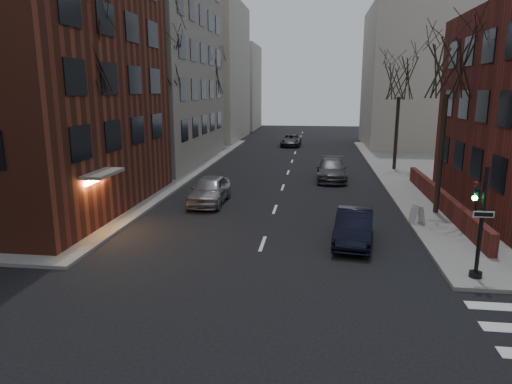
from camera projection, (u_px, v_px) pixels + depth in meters
building_left_tan at (103, 5)px, 40.60m from camera, size 18.00×18.00×28.00m
low_wall_right at (441, 199)px, 25.66m from camera, size 0.35×16.00×1.00m
building_distant_la at (190, 72)px, 61.75m from camera, size 14.00×16.00×18.00m
building_distant_ra at (428, 78)px, 53.30m from camera, size 14.00×14.00×16.00m
building_distant_lb at (229, 88)px, 78.37m from camera, size 10.00×12.00×14.00m
traffic_signal at (479, 230)px, 15.88m from camera, size 0.76×0.44×4.00m
tree_left_a at (82, 51)px, 21.42m from camera, size 4.18×4.18×10.26m
tree_left_b at (165, 58)px, 32.93m from camera, size 4.40×4.40×10.80m
tree_left_c at (210, 76)px, 46.66m from camera, size 3.96×3.96×9.72m
tree_right_a at (449, 62)px, 23.13m from camera, size 3.96×3.96×9.72m
tree_right_b at (400, 78)px, 36.77m from camera, size 3.74×3.74×9.18m
streetlamp_near at (157, 128)px, 30.01m from camera, size 0.36×0.36×6.28m
streetlamp_far at (220, 113)px, 49.35m from camera, size 0.36×0.36×6.28m
parked_sedan at (354, 227)px, 20.17m from camera, size 2.13×4.65×1.48m
car_lane_silver at (210, 190)px, 27.20m from camera, size 1.97×4.84×1.65m
car_lane_gray at (332, 170)px, 34.31m from camera, size 2.23×5.42×1.57m
car_lane_far at (291, 140)px, 54.97m from camera, size 2.39×5.05×1.39m
sandwich_board at (417, 214)px, 22.70m from camera, size 0.60×0.69×0.92m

